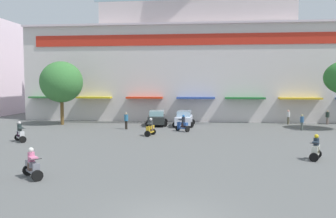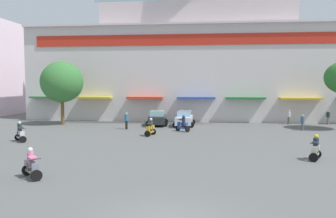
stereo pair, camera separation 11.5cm
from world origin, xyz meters
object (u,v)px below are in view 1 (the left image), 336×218
object	(u,v)px
pedestrian_0	(302,121)
pedestrian_1	(126,120)
scooter_rider_8	(20,133)
parked_car_1	(184,118)
plaza_tree_0	(61,82)
scooter_rider_1	(150,128)
pedestrian_2	(288,116)
parked_car_0	(157,118)
scooter_rider_5	(316,149)
scooter_rider_2	(183,125)
pedestrian_3	(327,117)
scooter_rider_6	(32,166)

from	to	relation	value
pedestrian_0	pedestrian_1	xyz separation A→B (m)	(-17.02, -0.88, 0.06)
pedestrian_1	scooter_rider_8	bearing A→B (deg)	-128.61
scooter_rider_8	parked_car_1	bearing A→B (deg)	43.21
plaza_tree_0	pedestrian_0	size ratio (longest dim) A/B	4.49
scooter_rider_1	pedestrian_2	distance (m)	17.07
parked_car_1	pedestrian_0	distance (m)	11.71
plaza_tree_0	parked_car_0	size ratio (longest dim) A/B	1.61
parked_car_1	pedestrian_0	xyz separation A→B (m)	(11.49, -2.28, 0.06)
scooter_rider_5	parked_car_0	bearing A→B (deg)	126.17
parked_car_0	scooter_rider_5	xyz separation A→B (m)	(11.71, -16.02, -0.16)
scooter_rider_1	scooter_rider_8	world-z (taller)	scooter_rider_8
scooter_rider_1	scooter_rider_2	distance (m)	3.97
scooter_rider_2	pedestrian_1	distance (m)	5.76
pedestrian_0	pedestrian_2	xyz separation A→B (m)	(-0.13, 5.05, 0.04)
pedestrian_1	pedestrian_3	bearing A→B (deg)	16.64
scooter_rider_2	scooter_rider_6	xyz separation A→B (m)	(-6.12, -17.05, -0.05)
plaza_tree_0	parked_car_0	world-z (taller)	plaza_tree_0
scooter_rider_5	pedestrian_3	distance (m)	20.07
scooter_rider_8	pedestrian_2	xyz separation A→B (m)	(23.43, 14.11, 0.26)
pedestrian_3	pedestrian_2	bearing A→B (deg)	-174.64
scooter_rider_5	pedestrian_3	xyz separation A→B (m)	(6.91, 18.85, 0.23)
scooter_rider_5	scooter_rider_8	distance (m)	21.25
scooter_rider_1	parked_car_1	bearing A→B (deg)	70.97
plaza_tree_0	pedestrian_3	bearing A→B (deg)	6.59
scooter_rider_5	scooter_rider_6	world-z (taller)	scooter_rider_5
plaza_tree_0	scooter_rider_8	world-z (taller)	plaza_tree_0
parked_car_0	scooter_rider_1	distance (m)	7.57
pedestrian_1	pedestrian_3	size ratio (longest dim) A/B	1.06
scooter_rider_1	scooter_rider_5	world-z (taller)	scooter_rider_1
scooter_rider_8	pedestrian_1	distance (m)	10.48
scooter_rider_6	pedestrian_0	world-z (taller)	pedestrian_0
plaza_tree_0	scooter_rider_2	size ratio (longest dim) A/B	4.33
scooter_rider_2	scooter_rider_6	bearing A→B (deg)	-109.75
parked_car_1	scooter_rider_6	size ratio (longest dim) A/B	2.99
plaza_tree_0	parked_car_0	bearing A→B (deg)	2.88
scooter_rider_1	pedestrian_0	world-z (taller)	scooter_rider_1
parked_car_1	scooter_rider_2	bearing A→B (deg)	-88.39
scooter_rider_1	pedestrian_0	xyz separation A→B (m)	(13.97, 4.93, 0.23)
scooter_rider_6	scooter_rider_5	bearing A→B (deg)	20.79
parked_car_1	pedestrian_3	distance (m)	15.96
pedestrian_2	pedestrian_3	size ratio (longest dim) A/B	1.03
scooter_rider_1	scooter_rider_2	world-z (taller)	scooter_rider_2
scooter_rider_8	scooter_rider_6	bearing A→B (deg)	-58.54
pedestrian_0	scooter_rider_2	bearing A→B (deg)	-170.32
parked_car_0	pedestrian_3	bearing A→B (deg)	8.64
pedestrian_2	parked_car_1	bearing A→B (deg)	-166.28
scooter_rider_5	pedestrian_2	world-z (taller)	pedestrian_2
parked_car_0	pedestrian_1	xyz separation A→B (m)	(-2.56, -3.50, 0.13)
scooter_rider_8	pedestrian_2	distance (m)	27.35
scooter_rider_6	pedestrian_3	world-z (taller)	pedestrian_3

